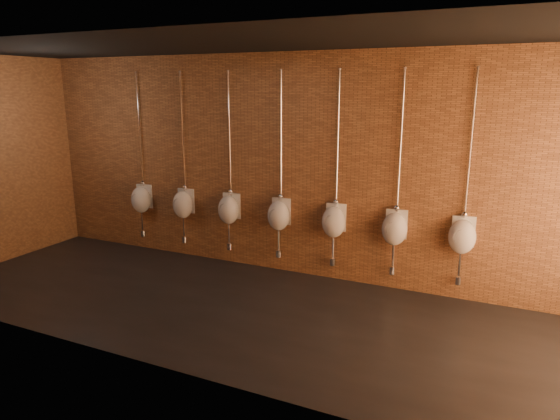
{
  "coord_description": "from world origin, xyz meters",
  "views": [
    {
      "loc": [
        2.96,
        -5.05,
        2.7
      ],
      "look_at": [
        0.21,
        0.9,
        1.1
      ],
      "focal_mm": 32.0,
      "sensor_mm": 36.0,
      "label": 1
    }
  ],
  "objects": [
    {
      "name": "urinal_2",
      "position": [
        -0.88,
        1.38,
        0.9
      ],
      "size": [
        0.37,
        0.33,
        2.71
      ],
      "color": "silver",
      "rests_on": "ground"
    },
    {
      "name": "urinal_3",
      "position": [
        -0.03,
        1.38,
        0.9
      ],
      "size": [
        0.37,
        0.33,
        2.71
      ],
      "color": "silver",
      "rests_on": "ground"
    },
    {
      "name": "urinal_5",
      "position": [
        1.67,
        1.38,
        0.9
      ],
      "size": [
        0.37,
        0.33,
        2.71
      ],
      "color": "silver",
      "rests_on": "ground"
    },
    {
      "name": "urinal_6",
      "position": [
        2.52,
        1.38,
        0.9
      ],
      "size": [
        0.37,
        0.33,
        2.71
      ],
      "color": "silver",
      "rests_on": "ground"
    },
    {
      "name": "urinal_0",
      "position": [
        -2.58,
        1.38,
        0.9
      ],
      "size": [
        0.37,
        0.33,
        2.71
      ],
      "color": "silver",
      "rests_on": "ground"
    },
    {
      "name": "urinal_1",
      "position": [
        -1.73,
        1.38,
        0.9
      ],
      "size": [
        0.37,
        0.33,
        2.71
      ],
      "color": "silver",
      "rests_on": "ground"
    },
    {
      "name": "room_shell",
      "position": [
        0.0,
        0.0,
        2.01
      ],
      "size": [
        8.54,
        3.04,
        3.22
      ],
      "color": "black",
      "rests_on": "ground"
    },
    {
      "name": "urinal_4",
      "position": [
        0.82,
        1.38,
        0.9
      ],
      "size": [
        0.37,
        0.33,
        2.71
      ],
      "color": "silver",
      "rests_on": "ground"
    },
    {
      "name": "ground",
      "position": [
        0.0,
        0.0,
        0.0
      ],
      "size": [
        8.5,
        8.5,
        0.0
      ],
      "primitive_type": "plane",
      "color": "black",
      "rests_on": "ground"
    }
  ]
}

